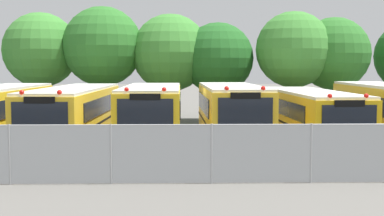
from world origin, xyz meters
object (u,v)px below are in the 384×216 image
object	(u,v)px
school_bus_3	(231,111)
tree_4	(220,57)
tree_3	(171,53)
school_bus_2	(152,112)
tree_5	(293,50)
tree_2	(100,46)
tree_1	(40,51)
tree_6	(336,54)
school_bus_1	(75,112)
school_bus_4	(311,114)
traffic_cone	(135,169)

from	to	relation	value
school_bus_3	tree_4	xyz separation A→B (m)	(0.14, 8.88, 2.59)
tree_3	tree_4	xyz separation A→B (m)	(3.06, -0.48, -0.31)
school_bus_2	tree_3	xyz separation A→B (m)	(0.69, 9.54, 2.92)
tree_5	tree_2	bearing A→B (deg)	173.85
tree_4	tree_1	bearing A→B (deg)	174.33
tree_3	tree_5	size ratio (longest dim) A/B	0.99
school_bus_3	tree_6	bearing A→B (deg)	-131.99
school_bus_3	tree_4	distance (m)	9.25
tree_1	tree_2	distance (m)	4.02
school_bus_1	tree_6	size ratio (longest dim) A/B	1.74
school_bus_4	school_bus_3	bearing A→B (deg)	-6.08
school_bus_4	traffic_cone	bearing A→B (deg)	43.41
tree_4	tree_6	xyz separation A→B (m)	(7.15, -0.52, 0.21)
school_bus_3	tree_5	world-z (taller)	tree_5
school_bus_2	tree_3	bearing A→B (deg)	-93.94
school_bus_4	traffic_cone	world-z (taller)	school_bus_4
school_bus_2	traffic_cone	size ratio (longest dim) A/B	17.98
tree_2	tree_3	distance (m)	4.45
tree_3	tree_5	bearing A→B (deg)	-10.21
school_bus_4	tree_6	world-z (taller)	tree_6
school_bus_3	tree_6	xyz separation A→B (m)	(7.30, 8.36, 2.81)
school_bus_1	tree_3	bearing A→B (deg)	-112.79
tree_5	traffic_cone	bearing A→B (deg)	-117.99
school_bus_2	tree_4	xyz separation A→B (m)	(3.75, 9.06, 2.61)
school_bus_2	tree_6	bearing A→B (deg)	-141.71
tree_5	tree_3	bearing A→B (deg)	169.79
school_bus_2	tree_1	world-z (taller)	tree_1
school_bus_3	tree_5	size ratio (longest dim) A/B	1.38
school_bus_3	tree_3	world-z (taller)	tree_3
tree_3	tree_6	size ratio (longest dim) A/B	1.04
school_bus_2	tree_5	bearing A→B (deg)	-134.66
tree_4	tree_3	bearing A→B (deg)	171.13
school_bus_2	traffic_cone	world-z (taller)	school_bus_2
school_bus_2	tree_2	bearing A→B (deg)	-68.27
tree_1	tree_3	xyz separation A→B (m)	(8.37, -0.66, -0.14)
tree_1	tree_4	bearing A→B (deg)	-5.67
school_bus_2	school_bus_3	bearing A→B (deg)	-176.88
tree_4	traffic_cone	bearing A→B (deg)	-103.32
tree_4	traffic_cone	xyz separation A→B (m)	(-3.91, -16.52, -3.78)
school_bus_1	tree_1	bearing A→B (deg)	-65.99
tree_1	tree_5	bearing A→B (deg)	-7.20
school_bus_1	school_bus_2	bearing A→B (deg)	178.45
school_bus_4	tree_4	xyz separation A→B (m)	(-3.46, 9.17, 2.72)
school_bus_3	tree_6	world-z (taller)	tree_6
tree_5	tree_6	distance (m)	2.78
tree_1	tree_6	distance (m)	18.66
school_bus_4	tree_6	xyz separation A→B (m)	(3.69, 8.65, 2.93)
school_bus_3	traffic_cone	bearing A→B (deg)	62.85
school_bus_3	tree_2	size ratio (longest dim) A/B	1.30
school_bus_2	tree_3	distance (m)	10.00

